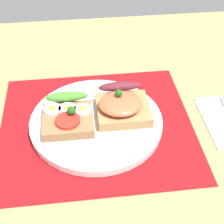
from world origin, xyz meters
TOP-DOWN VIEW (x-y plane):
  - ground_plane at (0.00, 0.00)cm, footprint 120.00×90.00cm
  - placemat at (0.00, 0.00)cm, footprint 36.48×32.71cm
  - plate at (0.00, 0.00)cm, footprint 25.03×25.03cm
  - sandwich_egg_tomato at (-5.21, 0.10)cm, footprint 9.21×10.15cm
  - sandwich_salmon at (5.01, 1.28)cm, footprint 9.95×10.51cm

SIDE VIEW (x-z plane):
  - ground_plane at x=0.00cm, z-range -3.20..0.00cm
  - placemat at x=0.00cm, z-range 0.00..0.30cm
  - plate at x=0.00cm, z-range 0.30..1.74cm
  - sandwich_egg_tomato at x=-5.21cm, z-range 1.12..5.16cm
  - sandwich_salmon at x=5.01cm, z-range 0.96..6.34cm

